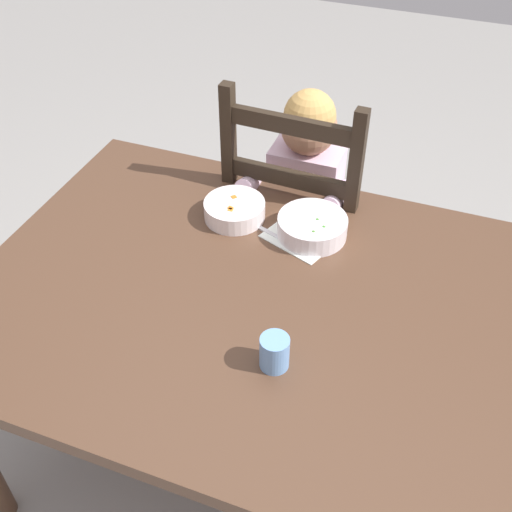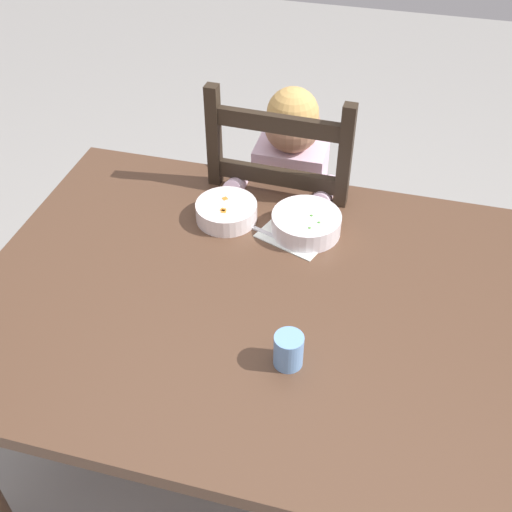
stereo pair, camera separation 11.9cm
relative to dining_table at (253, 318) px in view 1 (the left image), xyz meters
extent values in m
plane|color=gray|center=(0.00, 0.00, -0.62)|extent=(8.00, 8.00, 0.00)
cube|color=brown|center=(0.00, 0.00, 0.07)|extent=(1.39, 1.03, 0.04)
cylinder|color=brown|center=(-0.62, 0.44, -0.29)|extent=(0.07, 0.07, 0.67)
cylinder|color=brown|center=(0.62, 0.44, -0.29)|extent=(0.07, 0.07, 0.67)
cube|color=#2D2319|center=(-0.04, 0.62, -0.18)|extent=(0.44, 0.44, 0.02)
cube|color=#2D2319|center=(0.15, 0.80, -0.41)|extent=(0.04, 0.04, 0.43)
cube|color=#2D2319|center=(-0.23, 0.81, -0.41)|extent=(0.04, 0.04, 0.43)
cube|color=#2D2319|center=(0.14, 0.42, -0.41)|extent=(0.04, 0.04, 0.43)
cube|color=#2D2319|center=(-0.24, 0.43, -0.41)|extent=(0.04, 0.04, 0.43)
cube|color=#2D2319|center=(0.14, 0.42, 0.11)|extent=(0.04, 0.04, 0.57)
cube|color=#2D2319|center=(-0.24, 0.43, 0.11)|extent=(0.04, 0.04, 0.57)
cube|color=#2D2319|center=(-0.05, 0.43, 0.31)|extent=(0.36, 0.04, 0.05)
cube|color=#2D2319|center=(-0.05, 0.43, 0.14)|extent=(0.36, 0.04, 0.05)
cube|color=silver|center=(-0.04, 0.59, -0.01)|extent=(0.22, 0.14, 0.32)
sphere|color=#AD785A|center=(-0.04, 0.59, 0.22)|extent=(0.17, 0.17, 0.17)
sphere|color=tan|center=(-0.04, 0.59, 0.26)|extent=(0.16, 0.16, 0.16)
cylinder|color=#3F4C72|center=(-0.10, 0.47, -0.40)|extent=(0.07, 0.07, 0.45)
cylinder|color=#3F4C72|center=(0.01, 0.47, -0.40)|extent=(0.07, 0.07, 0.45)
cylinder|color=silver|center=(-0.17, 0.49, 0.07)|extent=(0.06, 0.24, 0.13)
cylinder|color=silver|center=(0.09, 0.49, 0.07)|extent=(0.06, 0.24, 0.13)
cylinder|color=white|center=(0.07, 0.27, 0.11)|extent=(0.19, 0.19, 0.06)
cylinder|color=white|center=(0.07, 0.27, 0.09)|extent=(0.08, 0.08, 0.01)
cylinder|color=#48922B|center=(0.07, 0.27, 0.12)|extent=(0.15, 0.15, 0.03)
sphere|color=#429432|center=(0.11, 0.24, 0.14)|extent=(0.01, 0.01, 0.01)
sphere|color=#3E892A|center=(0.08, 0.27, 0.14)|extent=(0.01, 0.01, 0.01)
sphere|color=#478730|center=(0.09, 0.22, 0.14)|extent=(0.01, 0.01, 0.01)
cylinder|color=white|center=(-0.16, 0.27, 0.11)|extent=(0.17, 0.17, 0.05)
cylinder|color=white|center=(-0.16, 0.27, 0.09)|extent=(0.08, 0.08, 0.01)
cylinder|color=orange|center=(-0.16, 0.27, 0.12)|extent=(0.14, 0.14, 0.03)
cube|color=orange|center=(-0.15, 0.23, 0.13)|extent=(0.02, 0.02, 0.01)
cube|color=orange|center=(-0.17, 0.29, 0.13)|extent=(0.02, 0.02, 0.01)
cube|color=orange|center=(-0.16, 0.24, 0.13)|extent=(0.02, 0.02, 0.01)
cube|color=silver|center=(-0.04, 0.23, 0.09)|extent=(0.09, 0.04, 0.00)
ellipsoid|color=silver|center=(-0.10, 0.26, 0.09)|extent=(0.05, 0.04, 0.01)
cylinder|color=#72A5E4|center=(0.12, -0.19, 0.13)|extent=(0.07, 0.07, 0.08)
cube|color=white|center=(0.05, 0.26, 0.09)|extent=(0.22, 0.21, 0.00)
camera|label=1|loc=(0.39, -1.02, 1.17)|focal=43.89mm
camera|label=2|loc=(0.28, -1.05, 1.17)|focal=43.89mm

